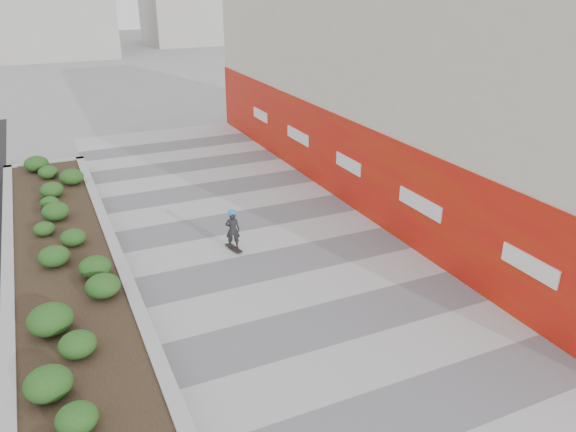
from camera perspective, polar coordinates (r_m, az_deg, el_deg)
name	(u,v)px	position (r m, az deg, el deg)	size (l,w,h in m)	color
ground	(376,367)	(12.16, 8.92, -14.89)	(160.00, 160.00, 0.00)	gray
walkway	(311,297)	(14.27, 2.32, -8.22)	(8.00, 36.00, 0.01)	#A8A8AD
building	(410,80)	(21.25, 12.34, 13.37)	(6.04, 24.08, 8.00)	beige
planter	(63,258)	(16.40, -21.88, -3.94)	(3.00, 18.00, 0.90)	#9E9EA0
manhole_cover	(328,293)	(14.48, 4.10, -7.78)	(0.44, 0.44, 0.01)	#595654
skateboarder	(233,229)	(16.36, -5.64, -1.37)	(0.49, 0.74, 1.30)	beige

